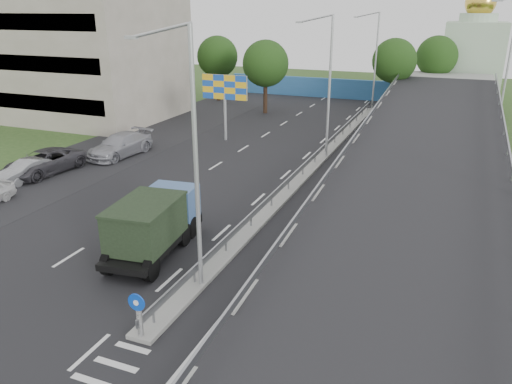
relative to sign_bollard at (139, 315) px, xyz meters
The scene contains 22 objects.
ground 2.41m from the sign_bollard, 90.00° to the right, with size 160.00×160.00×0.00m, color #2D4C1E.
road_surface 18.11m from the sign_bollard, 99.55° to the left, with size 26.00×90.00×0.04m, color black.
parking_strip 23.98m from the sign_bollard, 131.91° to the left, with size 8.00×90.00×0.05m, color black.
median 21.85m from the sign_bollard, 90.00° to the left, with size 1.00×44.00×0.20m, color gray.
overpass_ramp 23.09m from the sign_bollard, 71.04° to the left, with size 10.00×50.00×3.50m.
median_guardrail 21.83m from the sign_bollard, 90.00° to the left, with size 0.09×44.00×0.71m.
sign_bollard is the anchor object (origin of this frame).
lamp_post_near 6.12m from the sign_bollard, 88.36° to the left, with size 2.74×0.18×10.08m.
lamp_post_mid 24.30m from the sign_bollard, 89.74° to the left, with size 2.74×0.18×10.08m.
lamp_post_far 44.08m from the sign_bollard, 89.86° to the left, with size 2.74×0.18×10.08m.
beige_building 42.59m from the sign_bollard, 135.17° to the left, with size 24.00×14.00×12.00m, color gray.
blue_wall 49.99m from the sign_bollard, 94.59° to the left, with size 30.00×0.50×2.40m, color #296196.
church 58.84m from the sign_bollard, 80.19° to the left, with size 7.00×7.00×13.80m.
billboard 27.53m from the sign_bollard, 109.21° to the left, with size 4.00×0.24×5.50m.
tree_left_mid 39.34m from the sign_bollard, 104.81° to the left, with size 4.80×4.80×7.60m.
tree_median_far 46.06m from the sign_bollard, 87.50° to the left, with size 4.80×4.80×7.60m.
tree_left_far 46.64m from the sign_bollard, 112.80° to the left, with size 4.80×4.80×7.60m.
tree_ramp_far 53.33m from the sign_bollard, 83.52° to the left, with size 4.80×4.80×7.60m.
dump_truck 6.67m from the sign_bollard, 118.15° to the left, with size 2.98×6.45×2.75m.
parked_car_b 20.09m from the sign_bollard, 145.39° to the left, with size 1.45×4.15×1.37m, color gray.
parked_car_c 21.05m from the sign_bollard, 142.00° to the left, with size 2.64×5.73×1.59m, color #37353B.
parked_car_d 23.45m from the sign_bollard, 127.89° to the left, with size 2.36×5.81×1.68m, color #A0A0A8.
Camera 1 is at (8.99, -9.53, 10.73)m, focal length 35.00 mm.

